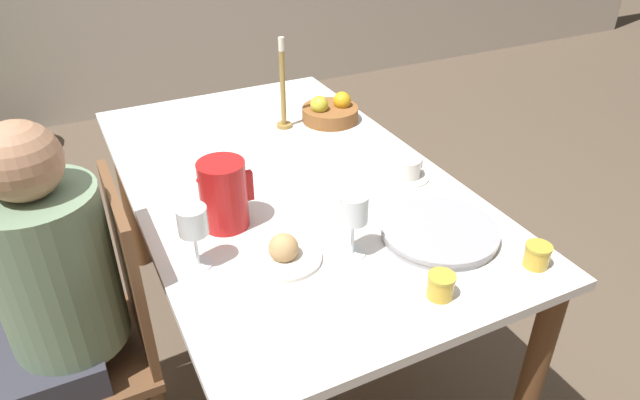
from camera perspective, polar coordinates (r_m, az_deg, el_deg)
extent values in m
plane|color=brown|center=(2.37, -2.78, -13.72)|extent=(20.00, 20.00, 0.00)
cube|color=silver|center=(1.92, -3.35, 1.93)|extent=(1.00, 1.69, 0.03)
cylinder|color=brown|center=(1.87, 20.47, -16.27)|extent=(0.07, 0.07, 0.72)
cylinder|color=brown|center=(2.68, -18.51, 0.27)|extent=(0.07, 0.07, 0.72)
cylinder|color=brown|center=(2.88, -1.31, 4.33)|extent=(0.07, 0.07, 0.72)
cylinder|color=brown|center=(2.14, -27.52, -16.57)|extent=(0.04, 0.04, 0.43)
cylinder|color=brown|center=(2.12, -17.48, -14.31)|extent=(0.04, 0.04, 0.43)
cube|color=brown|center=(1.83, -23.29, -14.58)|extent=(0.42, 0.42, 0.03)
cube|color=brown|center=(1.66, -18.53, -6.61)|extent=(0.03, 0.39, 0.50)
cube|color=#33333D|center=(1.79, -25.89, -14.10)|extent=(0.30, 0.34, 0.11)
cylinder|color=slate|center=(1.61, -25.03, -6.45)|extent=(0.30, 0.30, 0.46)
sphere|color=#A37556|center=(1.45, -27.82, 3.45)|extent=(0.19, 0.19, 0.19)
cylinder|color=red|center=(1.64, -9.63, 0.54)|extent=(0.14, 0.14, 0.20)
cube|color=red|center=(1.65, -7.10, 1.47)|extent=(0.02, 0.02, 0.09)
cone|color=red|center=(1.58, -11.75, 2.60)|extent=(0.04, 0.04, 0.04)
cylinder|color=white|center=(1.55, 3.21, -5.33)|extent=(0.07, 0.07, 0.00)
cylinder|color=white|center=(1.52, 3.27, -3.71)|extent=(0.01, 0.01, 0.10)
cylinder|color=white|center=(1.47, 3.38, -0.84)|extent=(0.08, 0.08, 0.08)
cylinder|color=white|center=(1.55, -12.05, -6.29)|extent=(0.07, 0.07, 0.00)
cylinder|color=white|center=(1.52, -12.26, -4.76)|extent=(0.01, 0.01, 0.10)
cylinder|color=white|center=(1.47, -12.64, -2.04)|extent=(0.08, 0.08, 0.07)
cylinder|color=gold|center=(1.48, -12.57, -2.58)|extent=(0.06, 0.06, 0.04)
cylinder|color=silver|center=(1.92, 8.61, 2.33)|extent=(0.15, 0.15, 0.01)
cylinder|color=silver|center=(1.91, 8.70, 3.22)|extent=(0.09, 0.09, 0.06)
cube|color=silver|center=(1.93, 9.98, 3.62)|extent=(0.01, 0.01, 0.03)
cylinder|color=#9E9EA3|center=(1.65, 11.80, -3.34)|extent=(0.33, 0.33, 0.02)
cylinder|color=#9E9EA3|center=(1.64, 11.86, -2.91)|extent=(0.33, 0.33, 0.01)
cylinder|color=silver|center=(1.53, -3.63, -5.77)|extent=(0.20, 0.20, 0.01)
sphere|color=tan|center=(1.51, -3.67, -4.80)|extent=(0.08, 0.08, 0.08)
cylinder|color=gold|center=(1.43, 11.97, -8.39)|extent=(0.07, 0.07, 0.06)
cylinder|color=gold|center=(1.41, 12.10, -7.52)|extent=(0.07, 0.07, 0.01)
cylinder|color=gold|center=(1.60, 20.88, -5.21)|extent=(0.07, 0.07, 0.06)
cylinder|color=gold|center=(1.58, 21.07, -4.40)|extent=(0.07, 0.07, 0.01)
cylinder|color=brown|center=(2.31, 1.02, 8.61)|extent=(0.22, 0.22, 0.06)
sphere|color=gold|center=(2.31, 2.22, 9.90)|extent=(0.07, 0.07, 0.07)
sphere|color=gold|center=(2.27, -0.07, 9.51)|extent=(0.07, 0.07, 0.07)
cylinder|color=olive|center=(2.26, -3.60, 7.47)|extent=(0.06, 0.06, 0.01)
cylinder|color=olive|center=(2.21, -3.74, 11.06)|extent=(0.02, 0.02, 0.29)
cylinder|color=beige|center=(2.15, -3.90, 15.29)|extent=(0.02, 0.02, 0.05)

